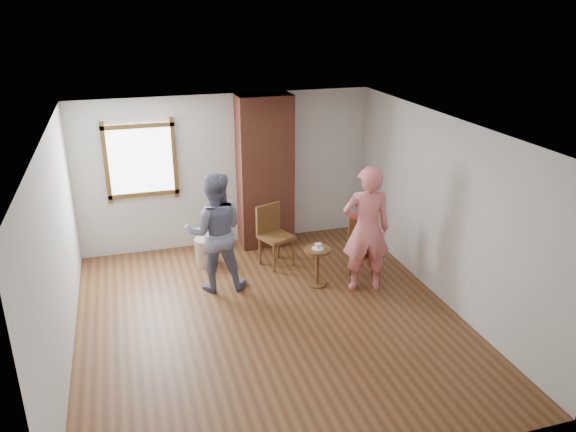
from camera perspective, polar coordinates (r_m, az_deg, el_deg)
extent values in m
plane|color=brown|center=(7.67, -1.83, -10.53)|extent=(5.50, 5.50, 0.00)
cube|color=silver|center=(9.60, -6.20, 4.57)|extent=(5.00, 0.04, 2.60)
cube|color=silver|center=(6.93, -22.41, -3.74)|extent=(0.04, 5.50, 2.60)
cube|color=silver|center=(8.03, 15.55, 0.51)|extent=(0.04, 5.50, 2.60)
cube|color=white|center=(6.67, -2.09, 8.80)|extent=(5.00, 5.50, 0.04)
cube|color=brown|center=(9.34, -14.72, 5.44)|extent=(1.14, 0.06, 1.34)
cube|color=white|center=(9.36, -14.73, 5.47)|extent=(1.00, 0.02, 1.20)
cube|color=brown|center=(9.49, -2.35, 4.48)|extent=(0.90, 0.50, 2.60)
cylinder|color=tan|center=(9.14, -8.32, -3.61)|extent=(0.44, 0.44, 0.46)
cylinder|color=black|center=(9.24, -8.44, -4.33)|extent=(0.21, 0.21, 0.17)
cube|color=brown|center=(8.92, -1.21, -2.14)|extent=(0.60, 0.60, 0.05)
cylinder|color=brown|center=(8.79, -1.39, -4.29)|extent=(0.04, 0.04, 0.49)
cylinder|color=brown|center=(9.00, 0.47, -3.64)|extent=(0.04, 0.04, 0.49)
cylinder|color=brown|center=(9.06, -2.86, -3.51)|extent=(0.04, 0.04, 0.49)
cylinder|color=brown|center=(9.26, -1.01, -2.89)|extent=(0.04, 0.04, 0.49)
cube|color=brown|center=(8.98, -2.05, -0.28)|extent=(0.44, 0.22, 0.49)
cube|color=brown|center=(8.54, 7.85, -3.57)|extent=(0.52, 0.52, 0.05)
cylinder|color=brown|center=(8.45, 6.86, -5.62)|extent=(0.04, 0.04, 0.48)
cylinder|color=brown|center=(8.53, 9.24, -5.46)|extent=(0.04, 0.04, 0.48)
cylinder|color=brown|center=(8.76, 6.34, -4.56)|extent=(0.04, 0.04, 0.48)
cylinder|color=brown|center=(8.85, 8.64, -4.42)|extent=(0.04, 0.04, 0.48)
cube|color=brown|center=(8.63, 7.61, -1.57)|extent=(0.45, 0.12, 0.48)
cylinder|color=brown|center=(8.28, 3.03, -3.45)|extent=(0.40, 0.40, 0.04)
cylinder|color=brown|center=(8.41, 2.99, -5.24)|extent=(0.06, 0.06, 0.54)
cylinder|color=brown|center=(8.53, 2.95, -6.90)|extent=(0.28, 0.28, 0.03)
cylinder|color=white|center=(8.27, 3.03, -3.30)|extent=(0.18, 0.18, 0.01)
cube|color=silver|center=(8.26, 3.10, -3.07)|extent=(0.08, 0.07, 0.06)
imported|color=#141638|center=(8.16, -7.41, -1.63)|extent=(0.96, 0.81, 1.78)
imported|color=#EB7579|center=(8.10, 7.97, -1.37)|extent=(0.77, 0.59, 1.89)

